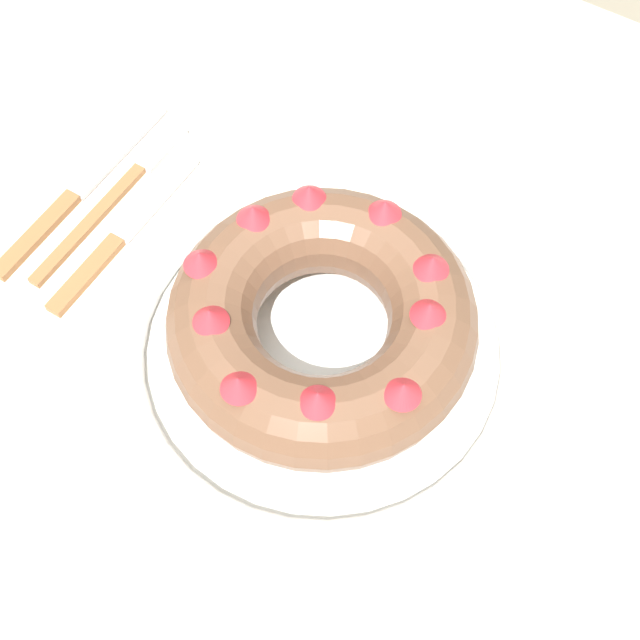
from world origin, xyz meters
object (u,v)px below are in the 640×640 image
(bundt_cake, at_px, (320,319))
(fork, at_px, (121,189))
(cake_knife, at_px, (116,242))
(serving_dish, at_px, (320,349))
(serving_knife, at_px, (71,198))

(bundt_cake, xyz_separation_m, fork, (-0.25, 0.05, -0.06))
(cake_knife, bearing_deg, fork, 128.56)
(serving_dish, height_order, bundt_cake, bundt_cake)
(bundt_cake, xyz_separation_m, serving_knife, (-0.29, 0.02, -0.06))
(fork, height_order, serving_knife, serving_knife)
(bundt_cake, distance_m, fork, 0.26)
(fork, distance_m, cake_knife, 0.06)
(fork, bearing_deg, serving_knife, -130.25)
(bundt_cake, height_order, cake_knife, bundt_cake)
(serving_dish, distance_m, fork, 0.26)
(serving_dish, distance_m, cake_knife, 0.22)
(serving_dish, distance_m, serving_knife, 0.29)
(serving_dish, xyz_separation_m, bundt_cake, (-0.00, 0.00, 0.05))
(bundt_cake, height_order, serving_knife, bundt_cake)
(cake_knife, bearing_deg, serving_knife, 170.38)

